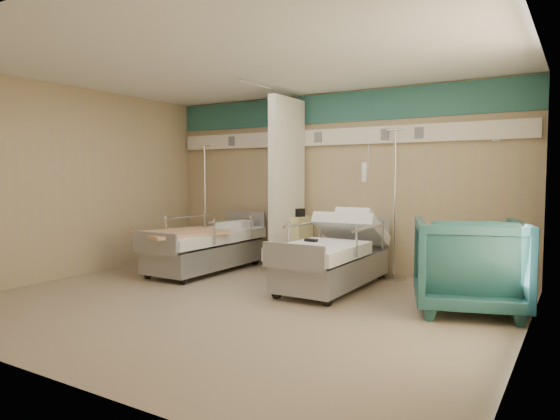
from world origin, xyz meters
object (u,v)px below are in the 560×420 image
(bed_right, at_px, (333,265))
(visitor_armchair, at_px, (468,265))
(iv_stand_left, at_px, (205,236))
(bed_left, at_px, (205,251))
(bedside_cabinet, at_px, (292,242))
(iv_stand_right, at_px, (394,249))

(bed_right, relative_size, visitor_armchair, 1.88)
(iv_stand_left, bearing_deg, bed_left, -50.11)
(bedside_cabinet, distance_m, iv_stand_left, 1.76)
(bed_right, distance_m, visitor_armchair, 1.80)
(iv_stand_right, distance_m, iv_stand_left, 3.41)
(bed_left, xyz_separation_m, iv_stand_left, (-0.71, 0.85, 0.10))
(bed_right, bearing_deg, iv_stand_left, 163.72)
(bed_left, distance_m, visitor_armchair, 3.98)
(bed_left, bearing_deg, iv_stand_left, 129.89)
(visitor_armchair, bearing_deg, bedside_cabinet, -40.36)
(bed_right, relative_size, bedside_cabinet, 2.54)
(iv_stand_right, bearing_deg, iv_stand_left, -177.82)
(visitor_armchair, height_order, iv_stand_right, iv_stand_right)
(bed_right, height_order, iv_stand_left, iv_stand_left)
(bed_right, distance_m, bed_left, 2.20)
(iv_stand_right, bearing_deg, visitor_armchair, -44.83)
(bed_left, xyz_separation_m, iv_stand_right, (2.70, 0.98, 0.13))
(bed_right, xyz_separation_m, iv_stand_right, (0.50, 0.98, 0.13))
(bed_left, xyz_separation_m, visitor_armchair, (3.96, -0.28, 0.21))
(bedside_cabinet, height_order, iv_stand_right, iv_stand_right)
(visitor_armchair, distance_m, iv_stand_right, 1.79)
(visitor_armchair, bearing_deg, iv_stand_left, -31.93)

